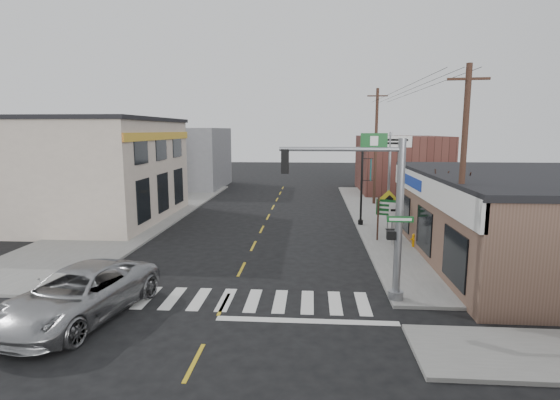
# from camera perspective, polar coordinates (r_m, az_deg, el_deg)

# --- Properties ---
(ground) EXTENTS (140.00, 140.00, 0.00)m
(ground) POSITION_cam_1_polar(r_m,az_deg,el_deg) (16.26, -7.34, -13.33)
(ground) COLOR black
(ground) RESTS_ON ground
(sidewalk_right) EXTENTS (6.00, 38.00, 0.13)m
(sidewalk_right) POSITION_cam_1_polar(r_m,az_deg,el_deg) (28.99, 15.84, -3.43)
(sidewalk_right) COLOR slate
(sidewalk_right) RESTS_ON ground
(sidewalk_left) EXTENTS (6.00, 38.00, 0.13)m
(sidewalk_left) POSITION_cam_1_polar(r_m,az_deg,el_deg) (30.86, -19.04, -2.84)
(sidewalk_left) COLOR slate
(sidewalk_left) RESTS_ON ground
(center_line) EXTENTS (0.12, 56.00, 0.01)m
(center_line) POSITION_cam_1_polar(r_m,az_deg,el_deg) (23.75, -3.50, -5.99)
(center_line) COLOR gold
(center_line) RESTS_ON ground
(crosswalk) EXTENTS (11.00, 2.20, 0.01)m
(crosswalk) POSITION_cam_1_polar(r_m,az_deg,el_deg) (16.62, -7.06, -12.79)
(crosswalk) COLOR silver
(crosswalk) RESTS_ON ground
(thrift_store) EXTENTS (12.00, 14.00, 4.00)m
(thrift_store) POSITION_cam_1_polar(r_m,az_deg,el_deg) (24.01, 32.46, -2.37)
(thrift_store) COLOR brown
(thrift_store) RESTS_ON ground
(left_building) EXTENTS (12.00, 12.00, 6.80)m
(left_building) POSITION_cam_1_polar(r_m,az_deg,el_deg) (33.04, -25.06, 3.42)
(left_building) COLOR #BDAE9D
(left_building) RESTS_ON ground
(bldg_distant_right) EXTENTS (8.00, 10.00, 5.60)m
(bldg_distant_right) POSITION_cam_1_polar(r_m,az_deg,el_deg) (45.72, 15.43, 4.54)
(bldg_distant_right) COLOR #542D26
(bldg_distant_right) RESTS_ON ground
(bldg_distant_left) EXTENTS (9.00, 10.00, 6.40)m
(bldg_distant_left) POSITION_cam_1_polar(r_m,az_deg,el_deg) (48.89, -12.66, 5.39)
(bldg_distant_left) COLOR slate
(bldg_distant_left) RESTS_ON ground
(suv) EXTENTS (3.92, 6.50, 1.69)m
(suv) POSITION_cam_1_polar(r_m,az_deg,el_deg) (16.15, -24.79, -11.09)
(suv) COLOR gray
(suv) RESTS_ON ground
(traffic_signal_pole) EXTENTS (4.70, 0.38, 5.96)m
(traffic_signal_pole) POSITION_cam_1_polar(r_m,az_deg,el_deg) (15.75, 12.85, -0.28)
(traffic_signal_pole) COLOR gray
(traffic_signal_pole) RESTS_ON sidewalk_right
(guide_sign) EXTENTS (1.41, 0.13, 2.46)m
(guide_sign) POSITION_cam_1_polar(r_m,az_deg,el_deg) (24.74, 14.02, -1.51)
(guide_sign) COLOR #432A1F
(guide_sign) RESTS_ON sidewalk_right
(fire_hydrant) EXTENTS (0.22, 0.22, 0.71)m
(fire_hydrant) POSITION_cam_1_polar(r_m,az_deg,el_deg) (24.02, 17.10, -4.96)
(fire_hydrant) COLOR #BF7602
(fire_hydrant) RESTS_ON sidewalk_right
(ped_crossing_sign) EXTENTS (1.09, 0.08, 2.82)m
(ped_crossing_sign) POSITION_cam_1_polar(r_m,az_deg,el_deg) (24.79, 13.95, -0.76)
(ped_crossing_sign) COLOR gray
(ped_crossing_sign) RESTS_ON sidewalk_right
(lamp_post) EXTENTS (0.70, 0.55, 5.35)m
(lamp_post) POSITION_cam_1_polar(r_m,az_deg,el_deg) (28.36, 10.76, 2.99)
(lamp_post) COLOR black
(lamp_post) RESTS_ON sidewalk_right
(dance_center_sign) EXTENTS (2.80, 0.18, 5.94)m
(dance_center_sign) POSITION_cam_1_polar(r_m,az_deg,el_deg) (30.49, 14.18, 6.00)
(dance_center_sign) COLOR gray
(dance_center_sign) RESTS_ON sidewalk_right
(bare_tree) EXTENTS (2.50, 2.50, 5.00)m
(bare_tree) POSITION_cam_1_polar(r_m,az_deg,el_deg) (21.01, 21.65, 2.66)
(bare_tree) COLOR black
(bare_tree) RESTS_ON sidewalk_right
(shrub_front) EXTENTS (1.39, 1.39, 1.04)m
(shrub_front) POSITION_cam_1_polar(r_m,az_deg,el_deg) (19.61, 22.41, -7.99)
(shrub_front) COLOR #183818
(shrub_front) RESTS_ON sidewalk_right
(shrub_back) EXTENTS (1.05, 1.05, 0.79)m
(shrub_back) POSITION_cam_1_polar(r_m,az_deg,el_deg) (25.18, 20.77, -4.49)
(shrub_back) COLOR black
(shrub_back) RESTS_ON sidewalk_right
(utility_pole_near) EXTENTS (1.46, 0.22, 8.42)m
(utility_pole_near) POSITION_cam_1_polar(r_m,az_deg,el_deg) (17.49, 22.68, 2.69)
(utility_pole_near) COLOR #44381E
(utility_pole_near) RESTS_ON sidewalk_right
(utility_pole_far) EXTENTS (1.63, 0.25, 9.39)m
(utility_pole_far) POSITION_cam_1_polar(r_m,az_deg,el_deg) (36.82, 12.40, 6.97)
(utility_pole_far) COLOR #443420
(utility_pole_far) RESTS_ON sidewalk_right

